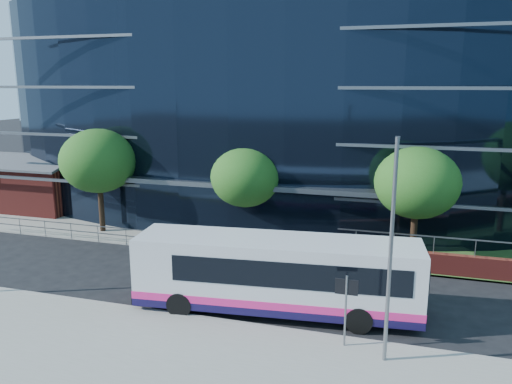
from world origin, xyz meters
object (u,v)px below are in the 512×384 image
(tree_far_c, at_px, (417,183))
(streetlight_east, at_px, (391,246))
(tree_far_a, at_px, (98,161))
(brick_pavilion, at_px, (36,184))
(street_sign, at_px, (346,296))
(tree_far_b, at_px, (245,177))
(city_bus, at_px, (279,274))

(tree_far_c, bearing_deg, streetlight_east, -95.11)
(tree_far_a, bearing_deg, tree_far_c, 0.00)
(brick_pavilion, height_order, tree_far_a, tree_far_a)
(street_sign, relative_size, tree_far_a, 0.40)
(tree_far_b, bearing_deg, tree_far_a, -177.14)
(tree_far_c, xyz_separation_m, streetlight_east, (-1.00, -11.17, -0.10))
(tree_far_b, distance_m, tree_far_c, 10.02)
(tree_far_a, bearing_deg, streetlight_east, -30.46)
(street_sign, height_order, tree_far_b, tree_far_b)
(tree_far_b, xyz_separation_m, city_bus, (4.34, -8.77, -2.44))
(tree_far_a, relative_size, tree_far_c, 1.07)
(streetlight_east, distance_m, city_bus, 6.11)
(brick_pavilion, relative_size, streetlight_east, 1.08)
(tree_far_c, relative_size, city_bus, 0.52)
(brick_pavilion, bearing_deg, tree_far_a, -26.55)
(street_sign, relative_size, tree_far_c, 0.43)
(tree_far_c, bearing_deg, city_bus, -124.38)
(tree_far_b, relative_size, streetlight_east, 0.76)
(brick_pavilion, distance_m, tree_far_c, 29.46)
(brick_pavilion, height_order, tree_far_c, tree_far_c)
(brick_pavilion, xyz_separation_m, tree_far_a, (9.00, -4.50, 2.92))
(street_sign, xyz_separation_m, tree_far_b, (-7.50, 11.09, 2.06))
(tree_far_a, bearing_deg, tree_far_b, 2.86)
(tree_far_b, xyz_separation_m, tree_far_c, (10.00, -0.50, 0.33))
(brick_pavilion, height_order, tree_far_b, tree_far_b)
(tree_far_c, height_order, streetlight_east, streetlight_east)
(tree_far_a, xyz_separation_m, tree_far_b, (10.00, 0.50, -0.65))
(tree_far_b, distance_m, city_bus, 10.09)
(brick_pavilion, height_order, city_bus, brick_pavilion)
(street_sign, relative_size, streetlight_east, 0.35)
(streetlight_east, bearing_deg, tree_far_b, 127.63)
(brick_pavilion, relative_size, street_sign, 3.07)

